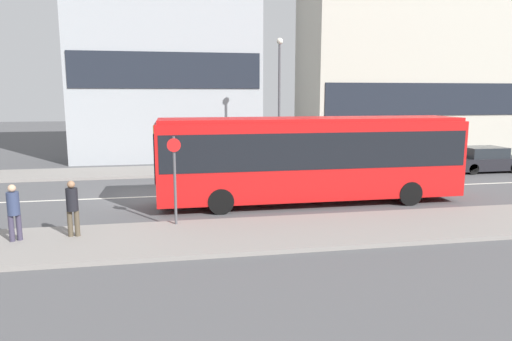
% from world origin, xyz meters
% --- Properties ---
extents(ground_plane, '(120.00, 120.00, 0.00)m').
position_xyz_m(ground_plane, '(0.00, 0.00, 0.00)').
color(ground_plane, '#4F4F51').
extents(sidewalk_near, '(44.00, 3.50, 0.13)m').
position_xyz_m(sidewalk_near, '(0.00, -6.25, 0.07)').
color(sidewalk_near, gray).
rests_on(sidewalk_near, ground_plane).
extents(sidewalk_far, '(44.00, 3.50, 0.13)m').
position_xyz_m(sidewalk_far, '(0.00, 6.25, 0.07)').
color(sidewalk_far, gray).
rests_on(sidewalk_far, ground_plane).
extents(lane_centerline, '(41.80, 0.16, 0.01)m').
position_xyz_m(lane_centerline, '(0.00, 0.00, 0.00)').
color(lane_centerline, silver).
rests_on(lane_centerline, ground_plane).
extents(apartment_block_right_tower, '(16.89, 6.42, 14.64)m').
position_xyz_m(apartment_block_right_tower, '(19.30, 12.67, 7.31)').
color(apartment_block_right_tower, '#B7B2A3').
rests_on(apartment_block_right_tower, ground_plane).
extents(city_bus, '(12.16, 2.50, 3.44)m').
position_xyz_m(city_bus, '(6.61, -2.31, 1.98)').
color(city_bus, red).
rests_on(city_bus, ground_plane).
extents(parked_car_0, '(3.96, 1.73, 1.44)m').
position_xyz_m(parked_car_0, '(14.08, 3.27, 0.67)').
color(parked_car_0, maroon).
rests_on(parked_car_0, ground_plane).
extents(parked_car_1, '(4.11, 1.90, 1.41)m').
position_xyz_m(parked_car_1, '(18.64, 3.30, 0.66)').
color(parked_car_1, black).
rests_on(parked_car_1, ground_plane).
extents(pedestrian_near_stop, '(0.34, 0.34, 1.67)m').
position_xyz_m(pedestrian_near_stop, '(-3.39, -5.82, 1.08)').
color(pedestrian_near_stop, '#383347').
rests_on(pedestrian_near_stop, sidewalk_near).
extents(pedestrian_down_pavement, '(0.35, 0.34, 1.70)m').
position_xyz_m(pedestrian_down_pavement, '(-1.81, -5.67, 1.09)').
color(pedestrian_down_pavement, '#4C4233').
rests_on(pedestrian_down_pavement, sidewalk_near).
extents(bus_stop_sign, '(0.44, 0.12, 2.89)m').
position_xyz_m(bus_stop_sign, '(1.23, -4.91, 1.81)').
color(bus_stop_sign, '#4C4C51').
rests_on(bus_stop_sign, sidewalk_near).
extents(street_lamp, '(0.36, 0.36, 7.31)m').
position_xyz_m(street_lamp, '(7.19, 5.68, 4.56)').
color(street_lamp, '#4C4C51').
rests_on(street_lamp, sidewalk_far).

